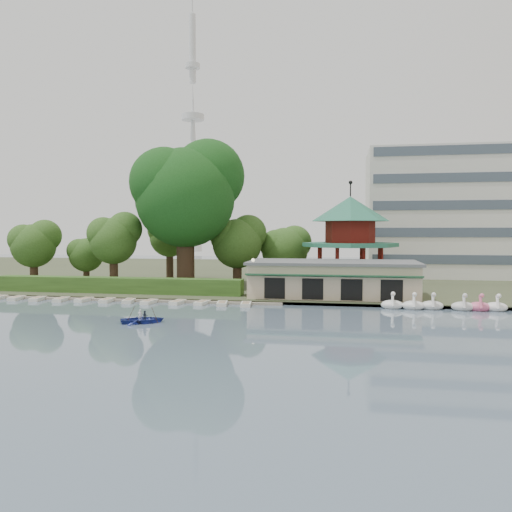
% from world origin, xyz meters
% --- Properties ---
extents(ground_plane, '(220.00, 220.00, 0.00)m').
position_xyz_m(ground_plane, '(0.00, 0.00, 0.00)').
color(ground_plane, slate).
rests_on(ground_plane, ground).
extents(shore, '(220.00, 70.00, 0.40)m').
position_xyz_m(shore, '(0.00, 52.00, 0.20)').
color(shore, '#424930').
rests_on(shore, ground).
extents(embankment, '(220.00, 0.60, 0.30)m').
position_xyz_m(embankment, '(0.00, 17.30, 0.15)').
color(embankment, gray).
rests_on(embankment, ground).
extents(dock, '(34.00, 1.60, 0.24)m').
position_xyz_m(dock, '(-12.00, 17.20, 0.12)').
color(dock, gray).
rests_on(dock, ground).
extents(boathouse, '(18.60, 9.39, 3.90)m').
position_xyz_m(boathouse, '(10.00, 21.97, 2.37)').
color(boathouse, beige).
rests_on(boathouse, shore).
extents(pavilion, '(12.40, 12.40, 13.50)m').
position_xyz_m(pavilion, '(12.00, 32.00, 7.48)').
color(pavilion, beige).
rests_on(pavilion, shore).
extents(office_building, '(38.00, 18.00, 20.00)m').
position_xyz_m(office_building, '(32.67, 49.00, 9.73)').
color(office_building, silver).
rests_on(office_building, shore).
extents(broadcast_tower, '(8.00, 8.00, 96.00)m').
position_xyz_m(broadcast_tower, '(-42.00, 140.00, 33.98)').
color(broadcast_tower, silver).
rests_on(broadcast_tower, ground).
extents(hedge, '(30.00, 2.00, 1.80)m').
position_xyz_m(hedge, '(-15.00, 20.50, 1.30)').
color(hedge, '#355C20').
rests_on(hedge, shore).
extents(lamp_post, '(0.36, 0.36, 4.28)m').
position_xyz_m(lamp_post, '(1.50, 19.00, 3.34)').
color(lamp_post, black).
rests_on(lamp_post, shore).
extents(big_tree, '(14.07, 13.11, 19.26)m').
position_xyz_m(big_tree, '(-8.83, 28.21, 12.86)').
color(big_tree, '#3A281C').
rests_on(big_tree, shore).
extents(small_trees, '(39.81, 16.40, 10.11)m').
position_xyz_m(small_trees, '(-11.63, 31.65, 6.15)').
color(small_trees, '#3A281C').
rests_on(small_trees, shore).
extents(swan_boats, '(15.37, 2.08, 1.92)m').
position_xyz_m(swan_boats, '(22.12, 16.57, 0.40)').
color(swan_boats, white).
rests_on(swan_boats, ground).
extents(moored_rowboats, '(29.54, 2.78, 0.36)m').
position_xyz_m(moored_rowboats, '(-12.75, 15.79, 0.18)').
color(moored_rowboats, silver).
rests_on(moored_rowboats, ground).
extents(rowboat_with_passengers, '(6.05, 5.34, 2.01)m').
position_xyz_m(rowboat_with_passengers, '(-5.42, 5.15, 0.52)').
color(rowboat_with_passengers, '#2D3C96').
rests_on(rowboat_with_passengers, ground).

